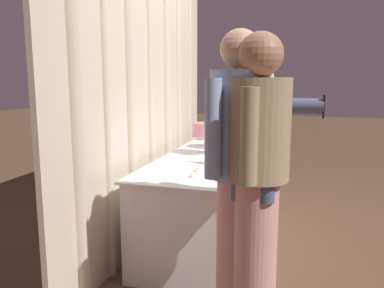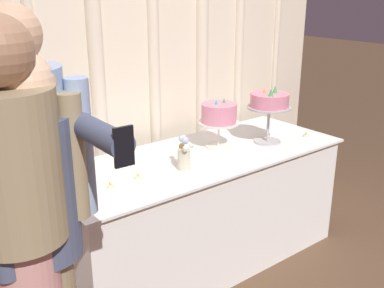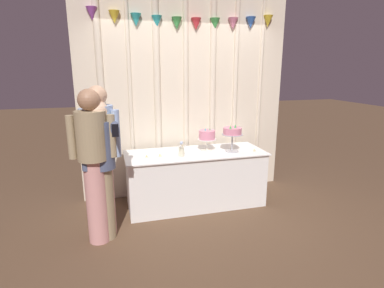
{
  "view_description": "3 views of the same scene",
  "coord_description": "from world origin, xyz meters",
  "px_view_note": "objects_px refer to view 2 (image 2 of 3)",
  "views": [
    {
      "loc": [
        -3.28,
        -0.77,
        1.47
      ],
      "look_at": [
        0.1,
        0.24,
        0.86
      ],
      "focal_mm": 36.83,
      "sensor_mm": 36.0,
      "label": 1
    },
    {
      "loc": [
        -1.68,
        -1.96,
        1.76
      ],
      "look_at": [
        -0.06,
        0.12,
        0.84
      ],
      "focal_mm": 42.81,
      "sensor_mm": 36.0,
      "label": 2
    },
    {
      "loc": [
        -1.1,
        -3.76,
        1.89
      ],
      "look_at": [
        -0.04,
        0.14,
        0.87
      ],
      "focal_mm": 28.45,
      "sensor_mm": 36.0,
      "label": 3
    }
  ],
  "objects_px": {
    "flower_vase": "(184,155)",
    "guest_man_pink_jacket": "(33,217)",
    "cake_table": "(200,209)",
    "tealight_near_left": "(138,177)",
    "cake_display_nearleft": "(219,115)",
    "tealight_near_right": "(306,135)",
    "tealight_far_left": "(111,186)",
    "guest_man_dark_suit": "(23,240)",
    "guest_girl_blue_dress": "(43,242)",
    "cake_display_nearright": "(269,103)"
  },
  "relations": [
    {
      "from": "cake_table",
      "to": "tealight_near_right",
      "type": "distance_m",
      "value": 0.91
    },
    {
      "from": "tealight_near_left",
      "to": "guest_man_pink_jacket",
      "type": "bearing_deg",
      "value": -148.74
    },
    {
      "from": "flower_vase",
      "to": "tealight_near_left",
      "type": "distance_m",
      "value": 0.29
    },
    {
      "from": "tealight_far_left",
      "to": "guest_man_pink_jacket",
      "type": "bearing_deg",
      "value": -142.05
    },
    {
      "from": "tealight_far_left",
      "to": "guest_man_dark_suit",
      "type": "distance_m",
      "value": 0.83
    },
    {
      "from": "cake_display_nearleft",
      "to": "guest_girl_blue_dress",
      "type": "bearing_deg",
      "value": -155.61
    },
    {
      "from": "tealight_far_left",
      "to": "guest_girl_blue_dress",
      "type": "height_order",
      "value": "guest_girl_blue_dress"
    },
    {
      "from": "guest_girl_blue_dress",
      "to": "tealight_far_left",
      "type": "bearing_deg",
      "value": 42.98
    },
    {
      "from": "cake_display_nearleft",
      "to": "guest_man_dark_suit",
      "type": "relative_size",
      "value": 0.19
    },
    {
      "from": "tealight_near_left",
      "to": "guest_girl_blue_dress",
      "type": "relative_size",
      "value": 0.03
    },
    {
      "from": "guest_girl_blue_dress",
      "to": "cake_display_nearleft",
      "type": "bearing_deg",
      "value": 24.39
    },
    {
      "from": "cake_display_nearright",
      "to": "tealight_near_right",
      "type": "height_order",
      "value": "cake_display_nearright"
    },
    {
      "from": "tealight_far_left",
      "to": "tealight_near_left",
      "type": "relative_size",
      "value": 0.92
    },
    {
      "from": "cake_display_nearleft",
      "to": "tealight_near_left",
      "type": "relative_size",
      "value": 7.1
    },
    {
      "from": "flower_vase",
      "to": "cake_table",
      "type": "bearing_deg",
      "value": 29.27
    },
    {
      "from": "flower_vase",
      "to": "guest_man_dark_suit",
      "type": "relative_size",
      "value": 0.12
    },
    {
      "from": "cake_table",
      "to": "cake_display_nearleft",
      "type": "distance_m",
      "value": 0.62
    },
    {
      "from": "cake_table",
      "to": "tealight_near_left",
      "type": "xyz_separation_m",
      "value": [
        -0.5,
        -0.08,
        0.39
      ]
    },
    {
      "from": "cake_display_nearright",
      "to": "tealight_near_right",
      "type": "relative_size",
      "value": 10.47
    },
    {
      "from": "cake_table",
      "to": "guest_girl_blue_dress",
      "type": "relative_size",
      "value": 1.22
    },
    {
      "from": "cake_table",
      "to": "cake_display_nearleft",
      "type": "xyz_separation_m",
      "value": [
        0.18,
        0.04,
        0.59
      ]
    },
    {
      "from": "tealight_far_left",
      "to": "guest_man_dark_suit",
      "type": "height_order",
      "value": "guest_man_dark_suit"
    },
    {
      "from": "tealight_near_left",
      "to": "tealight_far_left",
      "type": "bearing_deg",
      "value": -175.58
    },
    {
      "from": "tealight_near_left",
      "to": "flower_vase",
      "type": "bearing_deg",
      "value": -9.45
    },
    {
      "from": "tealight_near_left",
      "to": "guest_man_dark_suit",
      "type": "distance_m",
      "value": 0.98
    },
    {
      "from": "tealight_far_left",
      "to": "guest_girl_blue_dress",
      "type": "distance_m",
      "value": 0.74
    },
    {
      "from": "flower_vase",
      "to": "tealight_near_right",
      "type": "height_order",
      "value": "flower_vase"
    },
    {
      "from": "tealight_far_left",
      "to": "cake_display_nearleft",
      "type": "bearing_deg",
      "value": 8.71
    },
    {
      "from": "cake_table",
      "to": "flower_vase",
      "type": "xyz_separation_m",
      "value": [
        -0.22,
        -0.13,
        0.47
      ]
    },
    {
      "from": "tealight_far_left",
      "to": "tealight_near_left",
      "type": "bearing_deg",
      "value": 4.42
    },
    {
      "from": "flower_vase",
      "to": "guest_man_pink_jacket",
      "type": "bearing_deg",
      "value": -158.68
    },
    {
      "from": "cake_table",
      "to": "tealight_far_left",
      "type": "height_order",
      "value": "tealight_far_left"
    },
    {
      "from": "cake_display_nearright",
      "to": "guest_girl_blue_dress",
      "type": "relative_size",
      "value": 0.24
    },
    {
      "from": "flower_vase",
      "to": "tealight_near_right",
      "type": "xyz_separation_m",
      "value": [
        1.03,
        -0.05,
        -0.08
      ]
    },
    {
      "from": "cake_table",
      "to": "tealight_near_left",
      "type": "height_order",
      "value": "tealight_near_left"
    },
    {
      "from": "tealight_far_left",
      "to": "tealight_near_right",
      "type": "bearing_deg",
      "value": -3.12
    },
    {
      "from": "cake_table",
      "to": "flower_vase",
      "type": "relative_size",
      "value": 9.43
    },
    {
      "from": "tealight_near_right",
      "to": "tealight_far_left",
      "type": "bearing_deg",
      "value": 176.88
    },
    {
      "from": "tealight_far_left",
      "to": "guest_girl_blue_dress",
      "type": "bearing_deg",
      "value": -137.02
    },
    {
      "from": "cake_table",
      "to": "guest_girl_blue_dress",
      "type": "bearing_deg",
      "value": -153.98
    },
    {
      "from": "tealight_near_right",
      "to": "guest_man_dark_suit",
      "type": "xyz_separation_m",
      "value": [
        -2.1,
        -0.46,
        0.16
      ]
    },
    {
      "from": "cake_display_nearright",
      "to": "flower_vase",
      "type": "height_order",
      "value": "cake_display_nearright"
    },
    {
      "from": "tealight_far_left",
      "to": "guest_man_pink_jacket",
      "type": "xyz_separation_m",
      "value": [
        -0.54,
        -0.42,
        0.18
      ]
    },
    {
      "from": "cake_display_nearleft",
      "to": "guest_man_dark_suit",
      "type": "xyz_separation_m",
      "value": [
        -1.47,
        -0.67,
        -0.04
      ]
    },
    {
      "from": "tealight_far_left",
      "to": "guest_man_pink_jacket",
      "type": "distance_m",
      "value": 0.71
    },
    {
      "from": "cake_display_nearleft",
      "to": "flower_vase",
      "type": "xyz_separation_m",
      "value": [
        -0.4,
        -0.16,
        -0.13
      ]
    },
    {
      "from": "flower_vase",
      "to": "tealight_near_right",
      "type": "relative_size",
      "value": 5.55
    },
    {
      "from": "cake_table",
      "to": "tealight_near_right",
      "type": "xyz_separation_m",
      "value": [
        0.8,
        -0.17,
        0.39
      ]
    },
    {
      "from": "flower_vase",
      "to": "tealight_near_left",
      "type": "height_order",
      "value": "flower_vase"
    },
    {
      "from": "cake_table",
      "to": "guest_girl_blue_dress",
      "type": "height_order",
      "value": "guest_girl_blue_dress"
    }
  ]
}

